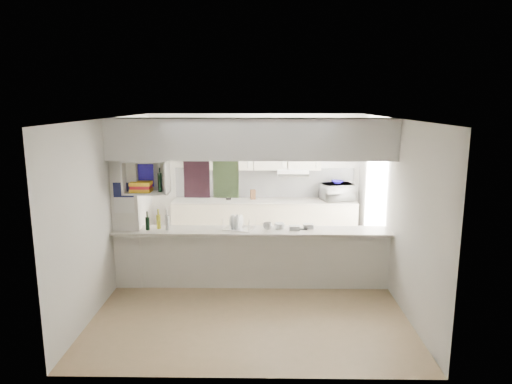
{
  "coord_description": "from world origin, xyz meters",
  "views": [
    {
      "loc": [
        0.17,
        -6.69,
        2.84
      ],
      "look_at": [
        0.06,
        0.5,
        1.41
      ],
      "focal_mm": 32.0,
      "sensor_mm": 36.0,
      "label": 1
    }
  ],
  "objects_px": {
    "microwave": "(337,192)",
    "bowl": "(337,182)",
    "dish_rack": "(239,223)",
    "wine_bottles": "(158,222)"
  },
  "relations": [
    {
      "from": "bowl",
      "to": "wine_bottles",
      "type": "relative_size",
      "value": 0.64
    },
    {
      "from": "microwave",
      "to": "dish_rack",
      "type": "height_order",
      "value": "microwave"
    },
    {
      "from": "dish_rack",
      "to": "wine_bottles",
      "type": "xyz_separation_m",
      "value": [
        -1.23,
        -0.06,
        0.03
      ]
    },
    {
      "from": "microwave",
      "to": "dish_rack",
      "type": "bearing_deg",
      "value": 33.46
    },
    {
      "from": "microwave",
      "to": "wine_bottles",
      "type": "bearing_deg",
      "value": 19.77
    },
    {
      "from": "microwave",
      "to": "wine_bottles",
      "type": "height_order",
      "value": "microwave"
    },
    {
      "from": "dish_rack",
      "to": "wine_bottles",
      "type": "bearing_deg",
      "value": -159.42
    },
    {
      "from": "microwave",
      "to": "dish_rack",
      "type": "xyz_separation_m",
      "value": [
        -1.83,
        -2.07,
        -0.07
      ]
    },
    {
      "from": "microwave",
      "to": "bowl",
      "type": "bearing_deg",
      "value": -94.89
    },
    {
      "from": "dish_rack",
      "to": "wine_bottles",
      "type": "distance_m",
      "value": 1.23
    }
  ]
}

